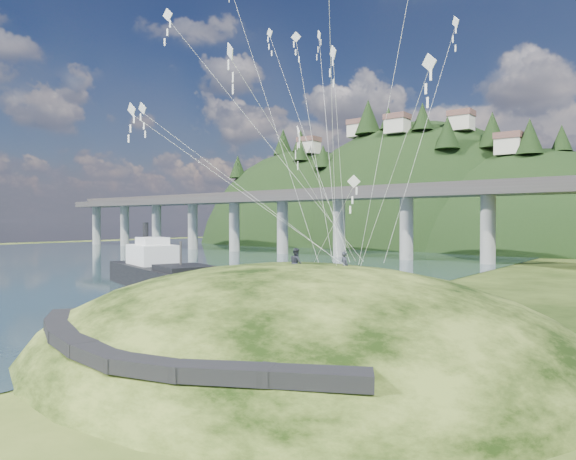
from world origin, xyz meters
The scene contains 10 objects.
ground centered at (0.00, 0.00, 0.00)m, with size 320.00×320.00×0.00m, color black.
water centered at (-72.00, 30.00, 0.01)m, with size 240.00×240.00×0.00m, color #2C4751.
grass_hill centered at (8.00, 2.00, -1.50)m, with size 36.00×32.00×13.00m.
footpath centered at (7.46, -9.74, 2.08)m, with size 22.29×5.84×0.83m.
bridge centered at (-26.46, 70.07, 9.70)m, with size 160.00×11.00×15.00m.
far_ridge centered at (-43.58, 122.17, -7.44)m, with size 153.00×70.00×94.50m.
work_barge centered at (-20.63, 13.80, 1.87)m, with size 22.12×12.21×7.48m.
wooden_dock centered at (-3.29, 6.90, 0.42)m, with size 13.57×3.54×0.96m.
kite_flyers centered at (8.11, 2.76, 5.91)m, with size 3.56×2.39×2.00m.
kite_swarm centered at (7.81, 1.27, 18.38)m, with size 20.22×16.65×17.05m.
Camera 1 is at (26.80, -23.25, 7.65)m, focal length 32.00 mm.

